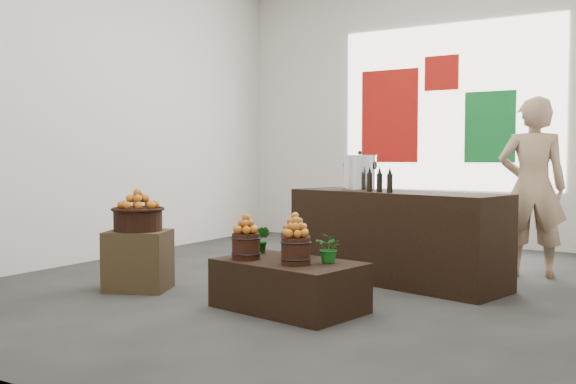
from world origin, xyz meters
The scene contains 22 objects.
ground centered at (0.00, 0.00, 0.00)m, with size 7.00×7.00×0.00m, color #3B3B39.
back_wall centered at (0.00, 3.50, 2.00)m, with size 6.00×0.04×4.00m, color silver.
back_opening centered at (0.30, 3.48, 2.00)m, with size 3.20×0.02×2.40m, color white.
deco_red_left centered at (-0.60, 3.47, 1.90)m, with size 0.90×0.04×1.40m, color #B8140E.
deco_green_right centered at (0.90, 3.47, 1.70)m, with size 0.70×0.04×1.00m, color #12762B.
deco_red_upper centered at (0.20, 3.47, 2.50)m, with size 0.50×0.04×0.50m, color #B8140E.
crate centered at (-1.27, -1.24, 0.28)m, with size 0.57×0.47×0.57m, color #4A3C22.
wicker_basket centered at (-1.27, -1.24, 0.67)m, with size 0.46×0.46×0.21m, color black.
apples_in_basket centered at (-1.27, -1.24, 0.87)m, with size 0.36×0.36×0.19m, color maroon, non-canonical shape.
display_table centered at (0.38, -1.20, 0.20)m, with size 1.18×0.73×0.41m, color black.
apple_bucket_front_left centered at (0.02, -1.30, 0.52)m, with size 0.24×0.24×0.22m, color #34180E.
apples_in_bucket_front_left centered at (0.02, -1.30, 0.71)m, with size 0.18×0.18×0.16m, color maroon, non-canonical shape.
apple_bucket_front_right centered at (0.51, -1.32, 0.52)m, with size 0.24×0.24×0.22m, color #34180E.
apples_in_bucket_front_right centered at (0.51, -1.32, 0.71)m, with size 0.18×0.18×0.16m, color maroon, non-canonical shape.
apple_bucket_rear centered at (0.30, -0.97, 0.52)m, with size 0.24×0.24×0.22m, color #34180E.
apples_in_bucket_rear centered at (0.30, -0.97, 0.71)m, with size 0.18×0.18×0.16m, color maroon, non-canonical shape.
herb_garnish_right centered at (0.71, -1.12, 0.53)m, with size 0.22×0.19×0.24m, color #125A15.
herb_garnish_left centered at (-0.05, -0.95, 0.53)m, with size 0.13×0.11×0.24m, color #125A15.
counter centered at (0.70, 0.38, 0.46)m, with size 2.26×0.72×0.92m, color black.
stock_pot_left centered at (0.25, 0.50, 1.10)m, with size 0.35×0.35×0.35m, color silver.
oil_cruets centered at (0.64, 0.16, 1.05)m, with size 0.25×0.06×0.26m, color black, non-canonical shape.
shopper centered at (1.83, 1.41, 0.95)m, with size 0.69×0.46×1.91m, color #9F8161.
Camera 1 is at (3.06, -5.74, 1.26)m, focal length 40.00 mm.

